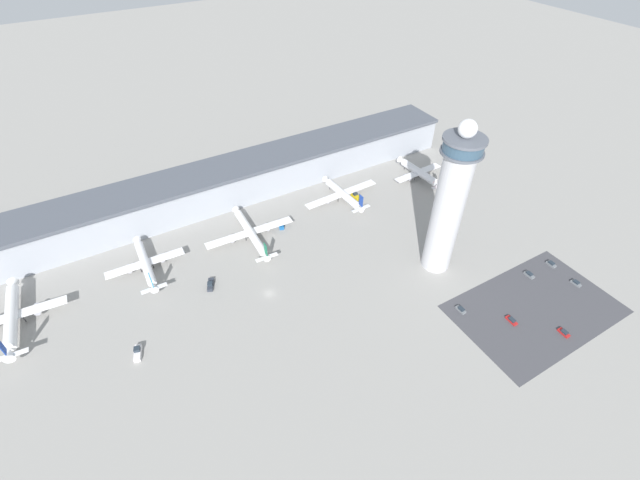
% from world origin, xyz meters
% --- Properties ---
extents(ground_plane, '(1000.00, 1000.00, 0.00)m').
position_xyz_m(ground_plane, '(0.00, 0.00, 0.00)').
color(ground_plane, gray).
extents(terminal_building, '(271.64, 25.00, 18.66)m').
position_xyz_m(terminal_building, '(0.00, 70.00, 9.43)').
color(terminal_building, '#A3A8B2').
rests_on(terminal_building, ground).
extents(control_tower, '(15.44, 15.44, 66.41)m').
position_xyz_m(control_tower, '(69.32, -19.87, 32.30)').
color(control_tower, '#BCBCC1').
rests_on(control_tower, ground).
extents(parking_lot_surface, '(64.00, 40.00, 0.01)m').
position_xyz_m(parking_lot_surface, '(86.28, -58.58, 0.00)').
color(parking_lot_surface, '#424247').
rests_on(parking_lot_surface, ground).
extents(airplane_gate_alpha, '(37.32, 40.19, 13.64)m').
position_xyz_m(airplane_gate_alpha, '(-88.45, 32.91, 4.55)').
color(airplane_gate_alpha, white).
rests_on(airplane_gate_alpha, ground).
extents(airplane_gate_bravo, '(32.46, 34.71, 11.67)m').
position_xyz_m(airplane_gate_bravo, '(-39.18, 37.78, 4.01)').
color(airplane_gate_bravo, white).
rests_on(airplane_gate_bravo, ground).
extents(airplane_gate_charlie, '(41.59, 39.78, 11.43)m').
position_xyz_m(airplane_gate_charlie, '(6.95, 34.62, 3.87)').
color(airplane_gate_charlie, white).
rests_on(airplane_gate_charlie, ground).
extents(airplane_gate_delta, '(41.71, 33.00, 11.67)m').
position_xyz_m(airplane_gate_delta, '(59.54, 39.81, 3.86)').
color(airplane_gate_delta, white).
rests_on(airplane_gate_delta, ground).
extents(airplane_gate_echo, '(30.35, 33.28, 12.46)m').
position_xyz_m(airplane_gate_echo, '(106.31, 35.76, 4.09)').
color(airplane_gate_echo, white).
rests_on(airplane_gate_echo, ground).
extents(service_truck_catering, '(4.25, 6.63, 3.17)m').
position_xyz_m(service_truck_catering, '(23.11, 36.45, 1.11)').
color(service_truck_catering, black).
rests_on(service_truck_catering, ground).
extents(service_truck_fuel, '(2.92, 5.87, 2.90)m').
position_xyz_m(service_truck_fuel, '(66.64, 37.99, 1.01)').
color(service_truck_fuel, black).
rests_on(service_truck_fuel, ground).
extents(service_truck_baggage, '(4.73, 6.97, 2.56)m').
position_xyz_m(service_truck_baggage, '(-18.97, 15.59, 0.88)').
color(service_truck_baggage, black).
rests_on(service_truck_baggage, ground).
extents(service_truck_water, '(4.02, 6.92, 2.84)m').
position_xyz_m(service_truck_water, '(-51.81, -2.94, 0.99)').
color(service_truck_water, black).
rests_on(service_truck_water, ground).
extents(car_black_suv, '(2.07, 4.37, 1.47)m').
position_xyz_m(car_black_suv, '(85.68, -71.68, 0.57)').
color(car_black_suv, black).
rests_on(car_black_suv, ground).
extents(car_white_wagon, '(1.85, 4.14, 1.49)m').
position_xyz_m(car_white_wagon, '(111.56, -57.96, 0.58)').
color(car_white_wagon, black).
rests_on(car_white_wagon, ground).
extents(car_maroon_suv, '(2.02, 4.29, 1.58)m').
position_xyz_m(car_maroon_suv, '(112.19, -45.50, 0.62)').
color(car_maroon_suv, black).
rests_on(car_maroon_suv, ground).
extents(car_silver_sedan, '(2.00, 4.50, 1.58)m').
position_xyz_m(car_silver_sedan, '(98.78, -45.15, 0.62)').
color(car_silver_sedan, black).
rests_on(car_silver_sedan, ground).
extents(car_grey_coupe, '(2.03, 4.75, 1.42)m').
position_xyz_m(car_grey_coupe, '(73.49, -58.20, 0.55)').
color(car_grey_coupe, black).
rests_on(car_grey_coupe, ground).
extents(car_green_van, '(1.91, 4.29, 1.47)m').
position_xyz_m(car_green_van, '(60.59, -44.81, 0.57)').
color(car_green_van, black).
rests_on(car_green_van, ground).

